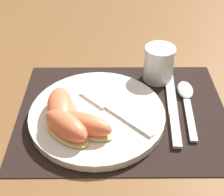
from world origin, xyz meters
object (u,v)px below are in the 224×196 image
object	(u,v)px
citrus_wedge_2	(66,127)
fork	(110,108)
juice_glass	(159,66)
citrus_wedge_1	(68,115)
plate	(97,114)
citrus_wedge_0	(60,109)
knife	(173,109)
spoon	(186,97)
citrus_wedge_3	(84,125)

from	to	relation	value
citrus_wedge_2	fork	bearing A→B (deg)	40.65
juice_glass	citrus_wedge_1	world-z (taller)	juice_glass
plate	citrus_wedge_0	bearing A→B (deg)	-169.47
knife	spoon	bearing A→B (deg)	46.18
knife	fork	distance (m)	0.13
plate	spoon	world-z (taller)	plate
knife	fork	bearing A→B (deg)	-174.01
plate	fork	size ratio (longest dim) A/B	1.83
juice_glass	citrus_wedge_3	world-z (taller)	juice_glass
knife	citrus_wedge_0	xyz separation A→B (m)	(-0.22, -0.03, 0.03)
spoon	citrus_wedge_2	size ratio (longest dim) A/B	1.68
juice_glass	knife	xyz separation A→B (m)	(0.02, -0.11, -0.03)
spoon	fork	world-z (taller)	fork
spoon	citrus_wedge_2	world-z (taller)	citrus_wedge_2
citrus_wedge_3	spoon	bearing A→B (deg)	27.90
citrus_wedge_0	juice_glass	bearing A→B (deg)	35.23
citrus_wedge_0	citrus_wedge_2	distance (m)	0.05
fork	citrus_wedge_0	world-z (taller)	citrus_wedge_0
spoon	citrus_wedge_0	distance (m)	0.26
spoon	fork	xyz separation A→B (m)	(-0.16, -0.05, 0.01)
juice_glass	knife	world-z (taller)	juice_glass
fork	citrus_wedge_3	size ratio (longest dim) A/B	1.23
plate	citrus_wedge_3	size ratio (longest dim) A/B	2.25
fork	juice_glass	bearing A→B (deg)	48.61
knife	fork	world-z (taller)	fork
juice_glass	fork	world-z (taller)	juice_glass
juice_glass	citrus_wedge_1	distance (m)	0.24
knife	citrus_wedge_2	bearing A→B (deg)	-158.58
spoon	citrus_wedge_2	distance (m)	0.27
citrus_wedge_1	citrus_wedge_3	size ratio (longest dim) A/B	1.12
fork	citrus_wedge_3	distance (m)	0.08
plate	citrus_wedge_0	xyz separation A→B (m)	(-0.07, -0.01, 0.03)
juice_glass	spoon	world-z (taller)	juice_glass
knife	citrus_wedge_2	size ratio (longest dim) A/B	2.06
citrus_wedge_0	citrus_wedge_1	size ratio (longest dim) A/B	0.94
knife	citrus_wedge_0	bearing A→B (deg)	-171.38
fork	citrus_wedge_1	distance (m)	0.09
plate	spoon	bearing A→B (deg)	16.77
knife	spoon	distance (m)	0.05
fork	citrus_wedge_2	xyz separation A→B (m)	(-0.08, -0.07, 0.02)
citrus_wedge_3	juice_glass	bearing A→B (deg)	49.87
citrus_wedge_1	citrus_wedge_2	bearing A→B (deg)	-89.48
juice_glass	citrus_wedge_1	xyz separation A→B (m)	(-0.19, -0.15, -0.00)
citrus_wedge_2	knife	bearing A→B (deg)	21.42
plate	fork	world-z (taller)	fork
juice_glass	knife	size ratio (longest dim) A/B	0.37
fork	citrus_wedge_2	size ratio (longest dim) A/B	1.36
knife	citrus_wedge_0	distance (m)	0.22
plate	citrus_wedge_1	distance (m)	0.06
juice_glass	fork	xyz separation A→B (m)	(-0.11, -0.12, -0.02)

